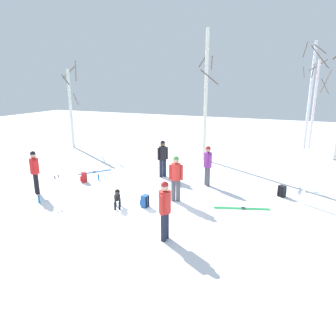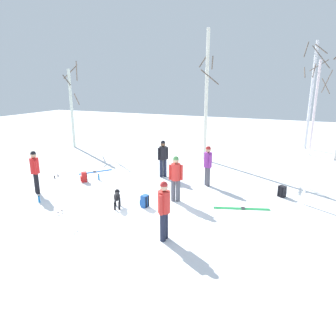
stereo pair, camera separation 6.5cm
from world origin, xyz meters
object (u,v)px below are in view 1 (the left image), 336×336
(person_1, at_px, (165,207))
(ski_pair_lying_1, at_px, (95,172))
(birch_tree_0, at_px, (71,106))
(water_bottle_0, at_px, (39,199))
(birch_tree_1, at_px, (206,96))
(dog, at_px, (117,197))
(birch_tree_3, at_px, (315,105))
(person_4, at_px, (163,156))
(backpack_2, at_px, (282,191))
(ski_poles_0, at_px, (58,193))
(ski_pair_lying_0, at_px, (242,208))
(backpack_0, at_px, (84,177))
(birch_tree_2, at_px, (310,94))
(person_2, at_px, (35,169))
(person_0, at_px, (208,163))
(ski_pair_planted_0, at_px, (306,177))
(water_bottle_1, at_px, (98,177))
(backpack_1, at_px, (145,201))
(person_3, at_px, (176,176))

(person_1, distance_m, ski_pair_lying_1, 7.65)
(person_1, distance_m, birch_tree_0, 14.34)
(water_bottle_0, bearing_deg, birch_tree_1, 66.85)
(dog, xyz_separation_m, birch_tree_3, (6.26, 11.52, 2.61))
(person_4, height_order, water_bottle_0, person_4)
(backpack_2, height_order, water_bottle_0, backpack_2)
(ski_poles_0, bearing_deg, ski_pair_lying_1, 112.62)
(ski_pair_lying_0, relative_size, birch_tree_0, 0.34)
(ski_pair_lying_0, bearing_deg, birch_tree_3, 77.59)
(ski_poles_0, distance_m, backpack_0, 3.49)
(person_1, distance_m, dog, 2.94)
(backpack_0, relative_size, birch_tree_2, 0.07)
(ski_pair_lying_1, relative_size, birch_tree_1, 0.21)
(person_2, xyz_separation_m, ski_pair_lying_0, (7.78, 1.63, -0.97))
(birch_tree_1, bearing_deg, backpack_2, -44.81)
(birch_tree_1, bearing_deg, dog, -95.81)
(person_0, xyz_separation_m, birch_tree_0, (-10.56, 4.25, 1.74))
(ski_pair_planted_0, height_order, water_bottle_1, ski_pair_planted_0)
(ski_pair_lying_0, bearing_deg, ski_poles_0, -152.79)
(person_0, height_order, dog, person_0)
(person_4, distance_m, ski_pair_lying_1, 3.56)
(birch_tree_1, xyz_separation_m, birch_tree_2, (5.17, 5.63, -0.03))
(person_4, height_order, water_bottle_1, person_4)
(person_0, height_order, birch_tree_3, birch_tree_3)
(person_0, distance_m, birch_tree_2, 10.90)
(birch_tree_0, bearing_deg, backpack_1, -38.81)
(ski_pair_planted_0, height_order, birch_tree_1, birch_tree_1)
(ski_pair_planted_0, bearing_deg, birch_tree_1, 136.82)
(ski_poles_0, bearing_deg, birch_tree_1, 76.03)
(ski_pair_lying_0, bearing_deg, birch_tree_0, 153.39)
(water_bottle_1, bearing_deg, birch_tree_1, 59.20)
(ski_pair_planted_0, distance_m, backpack_1, 5.79)
(person_2, distance_m, dog, 3.75)
(person_2, distance_m, birch_tree_2, 16.81)
(person_3, xyz_separation_m, birch_tree_0, (-9.99, 6.44, 1.74))
(person_2, height_order, birch_tree_3, birch_tree_3)
(person_2, xyz_separation_m, person_3, (5.38, 1.40, 0.00))
(person_2, relative_size, person_4, 1.00)
(birch_tree_0, bearing_deg, person_2, -59.51)
(backpack_2, bearing_deg, dog, -147.13)
(person_3, height_order, ski_poles_0, person_3)
(backpack_2, height_order, birch_tree_1, birch_tree_1)
(person_2, distance_m, water_bottle_1, 2.82)
(person_4, xyz_separation_m, backpack_2, (5.28, -0.56, -0.77))
(water_bottle_1, bearing_deg, ski_pair_planted_0, 3.94)
(backpack_1, bearing_deg, person_0, 66.73)
(person_1, relative_size, ski_pair_lying_1, 1.20)
(birch_tree_0, bearing_deg, person_3, -32.79)
(person_2, bearing_deg, backpack_1, 5.48)
(water_bottle_1, height_order, birch_tree_3, birch_tree_3)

